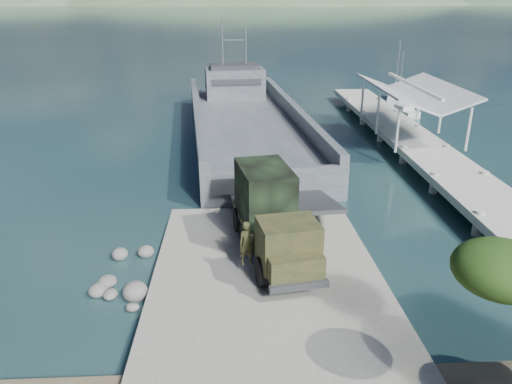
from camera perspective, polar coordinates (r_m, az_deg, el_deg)
name	(u,v)px	position (r m, az deg, el deg)	size (l,w,h in m)	color
ground	(267,282)	(22.49, 1.24, -10.22)	(1400.00, 1400.00, 0.00)	#18343B
boat_ramp	(269,289)	(21.51, 1.45, -11.07)	(10.00, 18.00, 0.50)	gray
shoreline_rocks	(128,280)	(23.34, -14.44, -9.68)	(3.20, 5.60, 0.90)	#5E5E5B
distant_headlands	(275,5)	(581.41, 2.20, 20.62)	(1000.00, 240.00, 48.00)	#425B38
pier	(413,133)	(41.75, 17.50, 6.48)	(6.40, 44.00, 6.10)	#B3B4A9
landing_craft	(246,129)	(43.80, -1.10, 7.17)	(11.45, 35.78, 10.47)	#40454C
military_truck	(272,215)	(23.14, 1.80, -2.64)	(3.76, 8.31, 3.72)	black
soldier	(247,251)	(21.79, -1.04, -6.79)	(0.73, 0.48, 1.99)	#212E1A
sailboat_near	(398,111)	(55.42, 15.95, 8.93)	(3.34, 5.69, 6.66)	silver
sailboat_far	(395,99)	(61.63, 15.55, 10.24)	(3.44, 6.15, 7.20)	silver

